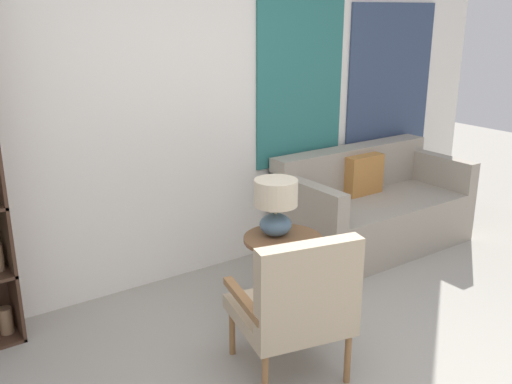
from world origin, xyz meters
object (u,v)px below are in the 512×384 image
Objects in this scene: side_table at (283,246)px; table_lamp at (276,203)px; armchair at (298,302)px; couch at (370,210)px.

table_lamp reaches higher than side_table.
armchair is at bearing -121.13° from side_table.
armchair reaches higher than couch.
table_lamp is (0.35, 0.66, 0.30)m from armchair.
armchair is 2.05m from couch.
couch reaches higher than side_table.
couch is at bearing 18.79° from table_lamp.
side_table is at bearing 58.87° from armchair.
armchair is 1.54× the size of side_table.
couch is 2.95× the size of side_table.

